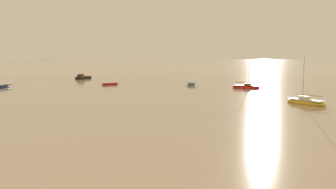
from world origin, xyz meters
name	(u,v)px	position (x,y,z in m)	size (l,w,h in m)	color
rowboat_moored_0	(110,84)	(-17.53, 77.60, 0.14)	(3.47, 2.71, 0.53)	red
sailboat_moored_0	(306,102)	(9.09, 50.32, 0.25)	(4.17, 5.20, 5.79)	gold
rowboat_moored_1	(192,84)	(-2.07, 77.29, 0.19)	(1.56, 4.42, 0.70)	gray
motorboat_moored_1	(81,78)	(-26.47, 94.01, 0.27)	(3.46, 5.02, 1.81)	black
rowboat_moored_2	(0,87)	(-35.52, 71.34, 0.19)	(2.72, 4.67, 0.70)	navy
sailboat_moored_1	(246,87)	(6.74, 70.33, 0.23)	(4.94, 3.12, 5.30)	red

